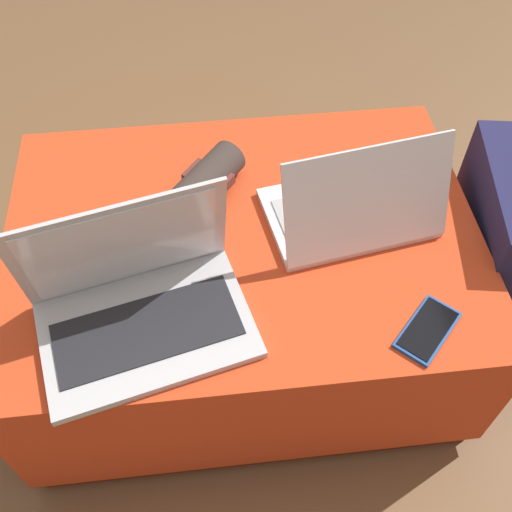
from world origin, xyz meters
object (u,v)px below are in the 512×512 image
(cell_phone, at_px, (428,330))
(wrist_brace, at_px, (208,178))
(backpack, at_px, (507,256))
(laptop_far, at_px, (354,208))
(laptop_near, at_px, (139,301))

(cell_phone, height_order, wrist_brace, wrist_brace)
(cell_phone, relative_size, backpack, 0.26)
(laptop_far, height_order, backpack, laptop_far)
(laptop_near, distance_m, backpack, 0.88)
(laptop_far, distance_m, cell_phone, 0.29)
(laptop_near, relative_size, backpack, 0.75)
(laptop_far, height_order, wrist_brace, laptop_far)
(laptop_near, xyz_separation_m, laptop_far, (0.43, 0.18, -0.01))
(wrist_brace, bearing_deg, laptop_near, -114.79)
(laptop_near, height_order, cell_phone, laptop_near)
(cell_phone, xyz_separation_m, backpack, (0.31, 0.27, -0.17))
(laptop_near, bearing_deg, laptop_far, 9.28)
(laptop_near, bearing_deg, backpack, -1.08)
(laptop_near, bearing_deg, wrist_brace, 51.57)
(laptop_far, bearing_deg, wrist_brace, -33.51)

